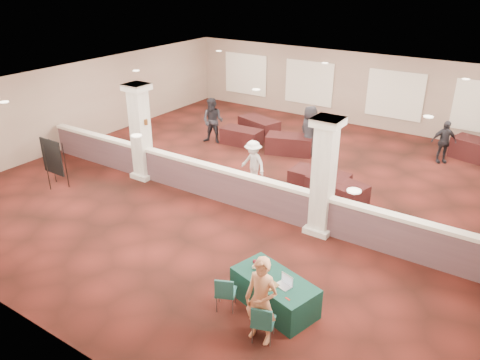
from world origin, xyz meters
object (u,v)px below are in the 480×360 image
Objects in this scene: conf_chair_main at (263,321)px; woman at (261,301)px; conf_chair_side at (225,291)px; near_table at (274,292)px; far_table_front_center at (319,183)px; attendee_b at (253,163)px; far_table_back_center at (289,144)px; far_table_back_right at (479,151)px; attendee_d at (310,131)px; easel_board at (52,157)px; far_table_back_left at (259,127)px; far_table_front_left at (241,136)px; attendee_a at (213,121)px; far_table_front_right at (336,192)px; attendee_c at (444,142)px.

woman is (-0.06, 0.04, 0.41)m from conf_chair_main.
conf_chair_main is at bearing -41.90° from conf_chair_side.
near_table is 1.08m from conf_chair_main.
attendee_b reaches higher than far_table_front_center.
far_table_back_right is at bearing 27.25° from far_table_back_center.
attendee_d is (-3.27, 8.36, 0.59)m from near_table.
easel_board is (-8.03, 1.87, 0.55)m from conf_chair_side.
woman is at bearing 126.81° from conf_chair_main.
attendee_d reaches higher than far_table_back_left.
conf_chair_main is 10.02m from far_table_back_center.
far_table_front_center is 0.96× the size of attendee_d.
far_table_back_center is at bearing 5.54° from far_table_front_left.
far_table_front_center is 0.96× the size of far_table_back_right.
conf_chair_main is (0.32, -1.02, 0.15)m from near_table.
far_table_back_left is at bearing 120.60° from woman.
attendee_d reaches higher than attendee_b.
attendee_a is at bearing -157.43° from far_table_back_right.
far_table_back_right is at bearing 62.40° from conf_chair_main.
far_table_front_center reaches higher than far_table_back_center.
far_table_front_right is (0.71, -0.30, -0.00)m from far_table_front_center.
conf_chair_side is 0.52× the size of attendee_c.
attendee_d is (0.67, 0.30, 0.59)m from far_table_back_center.
far_table_back_right is at bearing 62.19° from attendee_b.
attendee_d is at bearing 1.11° from attendee_a.
attendee_a reaches higher than far_table_front_center.
attendee_d reaches higher than conf_chair_main.
easel_board reaches higher than far_table_front_center.
far_table_back_right is (11.06, 10.04, -0.65)m from easel_board.
far_table_back_center is at bearing 137.32° from far_table_front_right.
attendee_b is at bearing -49.24° from attendee_a.
far_table_back_center is 0.92× the size of attendee_d.
near_table is 8.97m from far_table_back_center.
near_table is 10.22m from attendee_a.
far_table_back_left is 0.94× the size of far_table_back_right.
far_table_back_right is at bearing 57.12° from far_table_front_center.
far_table_back_left is at bearing 90.00° from far_table_front_left.
conf_chair_side reaches higher than far_table_front_left.
far_table_front_left is at bearing -90.00° from far_table_back_left.
far_table_front_right reaches higher than far_table_back_left.
far_table_back_left reaches higher than far_table_front_left.
far_table_front_right is at bearing -42.68° from far_table_back_center.
attendee_a reaches higher than far_table_back_left.
easel_board is 9.33m from woman.
easel_board is 1.02× the size of far_table_front_left.
attendee_d is at bearing 127.33° from near_table.
attendee_b is 3.50m from attendee_d.
conf_chair_main is at bearing -128.45° from attendee_c.
conf_chair_side is at bearing -48.52° from attendee_b.
far_table_back_center reaches higher than near_table.
woman is 0.99× the size of attendee_a.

